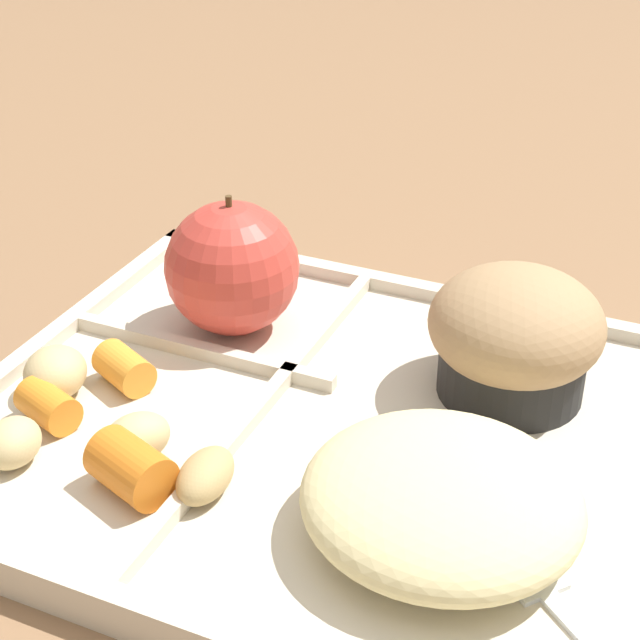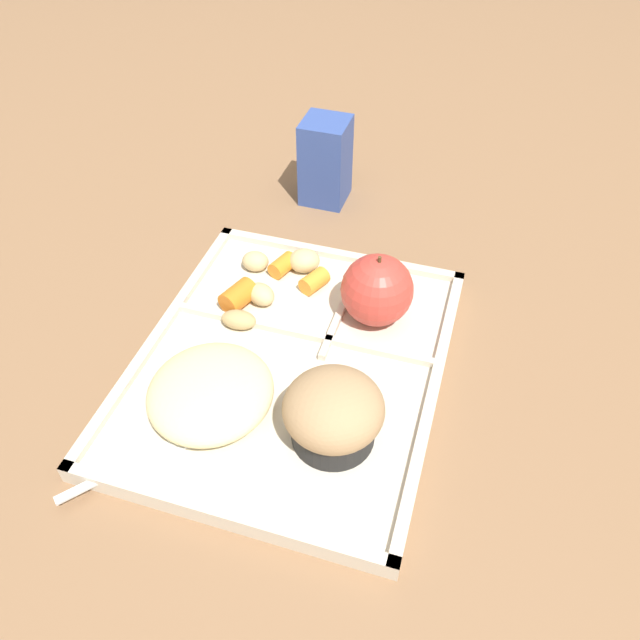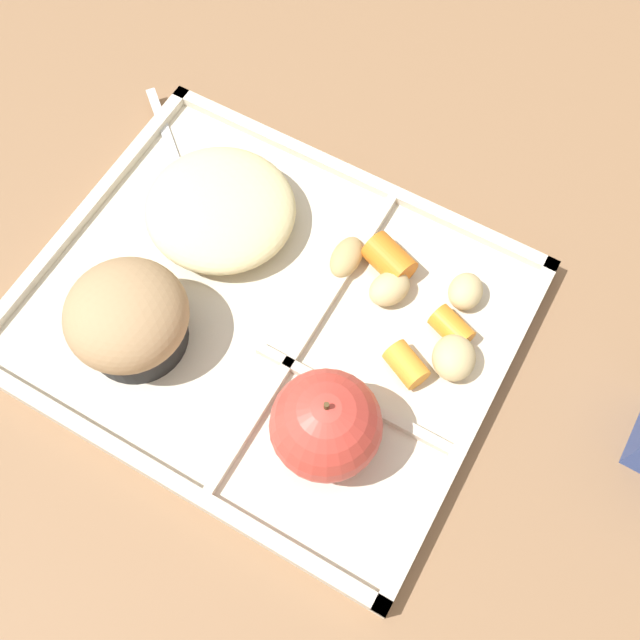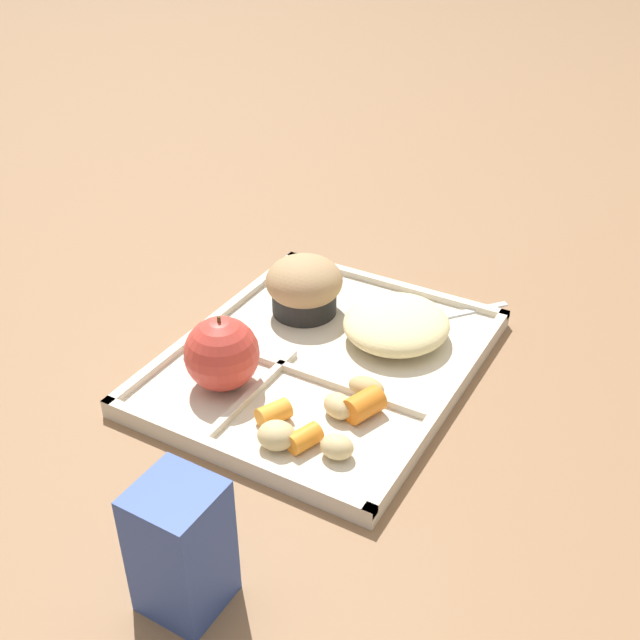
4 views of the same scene
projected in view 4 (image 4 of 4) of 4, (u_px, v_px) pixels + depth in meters
name	position (u px, v px, depth m)	size (l,w,h in m)	color
ground	(322.00, 368.00, 0.84)	(6.00, 6.00, 0.00)	#846042
lunch_tray	(322.00, 363.00, 0.84)	(0.36, 0.30, 0.02)	beige
green_apple	(222.00, 354.00, 0.78)	(0.08, 0.08, 0.08)	#C63D33
bran_muffin	(304.00, 286.00, 0.90)	(0.09, 0.09, 0.07)	black
carrot_slice_tilted	(274.00, 413.00, 0.74)	(0.02, 0.02, 0.03)	orange
carrot_slice_edge	(364.00, 405.00, 0.75)	(0.03, 0.03, 0.04)	orange
carrot_slice_near_corner	(304.00, 438.00, 0.71)	(0.02, 0.02, 0.03)	orange
potato_chunk_large	(337.00, 447.00, 0.70)	(0.03, 0.03, 0.02)	tan
potato_chunk_corner	(338.00, 406.00, 0.75)	(0.03, 0.03, 0.02)	tan
potato_chunk_browned	(277.00, 435.00, 0.71)	(0.04, 0.03, 0.03)	tan
potato_chunk_wedge	(366.00, 387.00, 0.78)	(0.04, 0.02, 0.02)	tan
egg_noodle_pile	(396.00, 324.00, 0.86)	(0.12, 0.12, 0.04)	beige
meatball_side	(386.00, 325.00, 0.86)	(0.03, 0.03, 0.03)	#755B4C
meatball_back	(379.00, 336.00, 0.84)	(0.04, 0.04, 0.04)	brown
meatball_front	(374.00, 321.00, 0.87)	(0.03, 0.03, 0.03)	brown
plastic_fork	(433.00, 319.00, 0.90)	(0.14, 0.12, 0.00)	silver
milk_carton	(181.00, 548.00, 0.56)	(0.06, 0.06, 0.11)	#334C99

